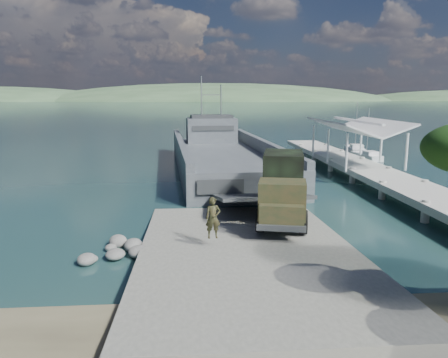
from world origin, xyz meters
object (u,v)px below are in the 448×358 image
at_px(pier, 359,160).
at_px(sailboat_far, 355,150).
at_px(sailboat_near, 367,156).
at_px(soldier, 213,226).
at_px(military_truck, 283,187).
at_px(landing_craft, 223,161).

bearing_deg(pier, sailboat_far, 70.00).
relative_size(sailboat_near, sailboat_far, 0.90).
bearing_deg(sailboat_near, sailboat_far, 74.02).
bearing_deg(soldier, sailboat_far, 53.16).
bearing_deg(military_truck, sailboat_near, 71.30).
bearing_deg(landing_craft, pier, -25.99).
relative_size(landing_craft, soldier, 18.37).
xyz_separation_m(military_truck, sailboat_near, (15.72, 25.95, -1.99)).
xyz_separation_m(landing_craft, soldier, (-2.24, -24.41, 0.62)).
xyz_separation_m(pier, landing_craft, (-12.34, 5.08, -0.74)).
xyz_separation_m(pier, military_truck, (-10.34, -14.88, 0.72)).
relative_size(pier, landing_craft, 1.22).
relative_size(landing_craft, sailboat_near, 5.80).
relative_size(pier, sailboat_far, 6.37).
distance_m(pier, sailboat_far, 18.33).
height_order(landing_craft, soldier, landing_craft).
distance_m(landing_craft, sailboat_near, 18.71).
bearing_deg(sailboat_near, pier, -123.69).
height_order(pier, soldier, pier).
height_order(pier, sailboat_near, sailboat_near).
height_order(landing_craft, sailboat_far, landing_craft).
bearing_deg(sailboat_far, military_truck, -108.98).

